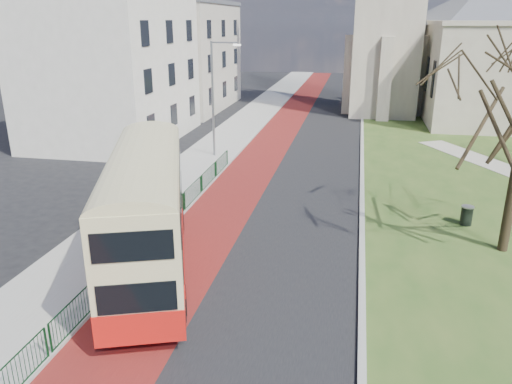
# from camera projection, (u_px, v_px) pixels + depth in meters

# --- Properties ---
(ground) EXTENTS (160.00, 160.00, 0.00)m
(ground) POSITION_uv_depth(u_px,v_px,m) (199.00, 283.00, 18.96)
(ground) COLOR black
(ground) RESTS_ON ground
(road_carriageway) EXTENTS (9.00, 120.00, 0.01)m
(road_carriageway) POSITION_uv_depth(u_px,v_px,m) (299.00, 154.00, 37.20)
(road_carriageway) COLOR black
(road_carriageway) RESTS_ON ground
(bus_lane) EXTENTS (3.40, 120.00, 0.01)m
(bus_lane) POSITION_uv_depth(u_px,v_px,m) (264.00, 152.00, 37.70)
(bus_lane) COLOR #591414
(bus_lane) RESTS_ON ground
(pavement_west) EXTENTS (4.00, 120.00, 0.12)m
(pavement_west) POSITION_uv_depth(u_px,v_px,m) (215.00, 149.00, 38.40)
(pavement_west) COLOR gray
(pavement_west) RESTS_ON ground
(kerb_west) EXTENTS (0.25, 120.00, 0.13)m
(kerb_west) POSITION_uv_depth(u_px,v_px,m) (241.00, 150.00, 38.02)
(kerb_west) COLOR #999993
(kerb_west) RESTS_ON ground
(kerb_east) EXTENTS (0.25, 80.00, 0.13)m
(kerb_east) POSITION_uv_depth(u_px,v_px,m) (362.00, 150.00, 38.18)
(kerb_east) COLOR #999993
(kerb_east) RESTS_ON ground
(pedestrian_railing) EXTENTS (0.07, 24.00, 1.12)m
(pedestrian_railing) POSITION_uv_depth(u_px,v_px,m) (163.00, 224.00, 23.03)
(pedestrian_railing) COLOR #0C3717
(pedestrian_railing) RESTS_ON ground
(street_block_near) EXTENTS (10.30, 14.30, 13.00)m
(street_block_near) POSITION_uv_depth(u_px,v_px,m) (111.00, 59.00, 39.81)
(street_block_near) COLOR beige
(street_block_near) RESTS_ON ground
(street_block_far) EXTENTS (10.30, 16.30, 11.50)m
(street_block_far) POSITION_uv_depth(u_px,v_px,m) (180.00, 55.00, 54.88)
(street_block_far) COLOR #B9B09C
(street_block_far) RESTS_ON ground
(streetlamp) EXTENTS (2.13, 0.18, 8.00)m
(streetlamp) POSITION_uv_depth(u_px,v_px,m) (215.00, 93.00, 34.94)
(streetlamp) COLOR gray
(streetlamp) RESTS_ON pavement_west
(bus) EXTENTS (6.32, 11.55, 4.74)m
(bus) POSITION_uv_depth(u_px,v_px,m) (147.00, 207.00, 19.12)
(bus) COLOR #B61610
(bus) RESTS_ON ground
(litter_bin) EXTENTS (0.78, 0.78, 0.96)m
(litter_bin) POSITION_uv_depth(u_px,v_px,m) (467.00, 215.00, 24.14)
(litter_bin) COLOR black
(litter_bin) RESTS_ON grass_green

